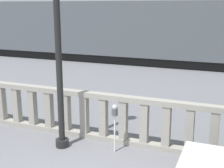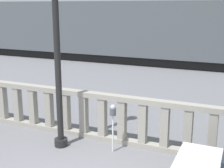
{
  "view_description": "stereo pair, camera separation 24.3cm",
  "coord_description": "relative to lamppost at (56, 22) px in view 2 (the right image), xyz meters",
  "views": [
    {
      "loc": [
        2.61,
        -4.47,
        3.58
      ],
      "look_at": [
        -0.72,
        3.82,
        1.34
      ],
      "focal_mm": 50.0,
      "sensor_mm": 36.0,
      "label": 1
    },
    {
      "loc": [
        2.83,
        -4.38,
        3.58
      ],
      "look_at": [
        -0.72,
        3.82,
        1.34
      ],
      "focal_mm": 50.0,
      "sensor_mm": 36.0,
      "label": 2
    }
  ],
  "objects": [
    {
      "name": "train_near",
      "position": [
        -1.33,
        12.78,
        -1.19
      ],
      "size": [
        27.11,
        3.06,
        4.48
      ],
      "color": "black",
      "rests_on": "ground"
    },
    {
      "name": "lamppost",
      "position": [
        0.0,
        0.0,
        0.0
      ],
      "size": [
        0.35,
        0.35,
        6.03
      ],
      "color": "black",
      "rests_on": "ground"
    },
    {
      "name": "balustrade",
      "position": [
        1.42,
        0.78,
        -2.55
      ],
      "size": [
        12.2,
        0.24,
        1.33
      ],
      "color": "gray",
      "rests_on": "ground"
    },
    {
      "name": "parking_meter",
      "position": [
        1.39,
        0.23,
        -2.23
      ],
      "size": [
        0.15,
        0.15,
        1.25
      ],
      "color": "silver",
      "rests_on": "ground"
    }
  ]
}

